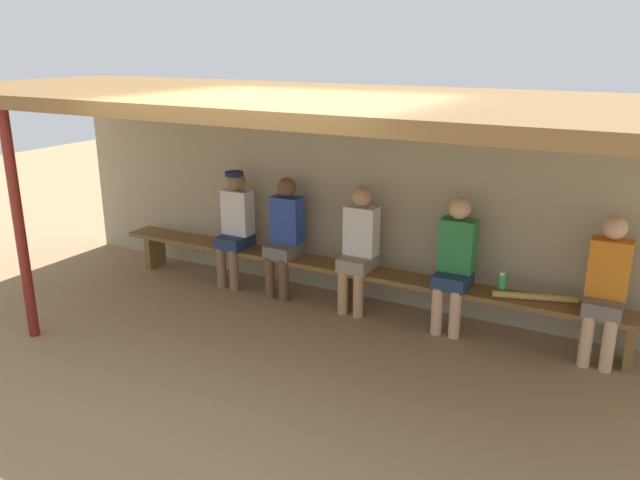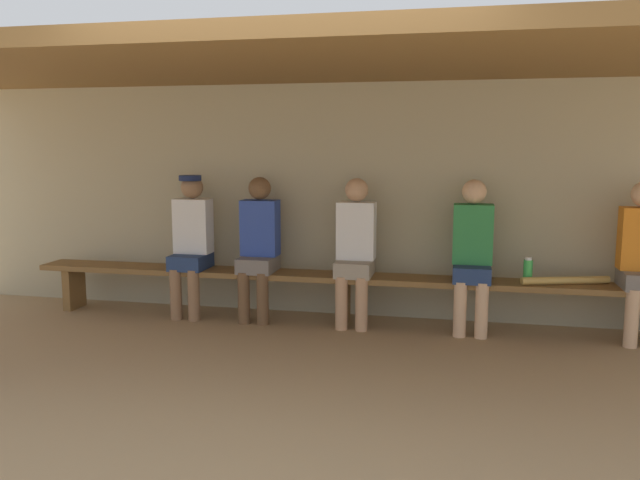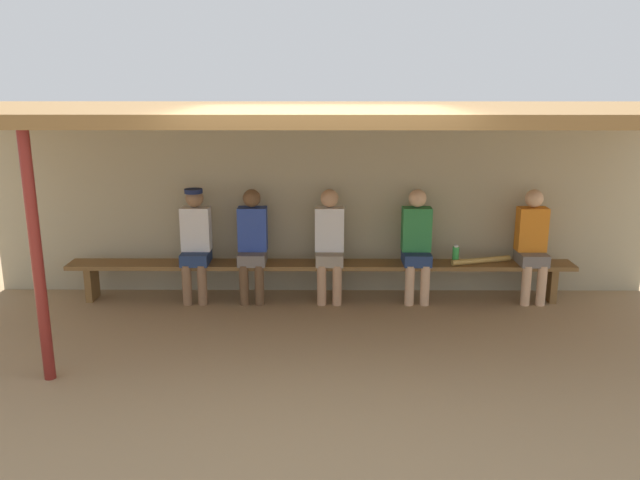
% 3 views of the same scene
% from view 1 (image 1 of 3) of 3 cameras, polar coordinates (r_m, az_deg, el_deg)
% --- Properties ---
extents(ground_plane, '(24.00, 24.00, 0.00)m').
position_cam_1_polar(ground_plane, '(5.76, -4.37, -11.31)').
color(ground_plane, '#9E7F59').
extents(back_wall, '(8.00, 0.20, 2.20)m').
position_cam_1_polar(back_wall, '(7.02, 4.34, 3.61)').
color(back_wall, tan).
rests_on(back_wall, ground).
extents(dugout_roof, '(8.00, 2.80, 0.12)m').
position_cam_1_polar(dugout_roof, '(5.68, -0.97, 12.30)').
color(dugout_roof, brown).
rests_on(dugout_roof, back_wall).
extents(support_post, '(0.10, 0.10, 2.20)m').
position_cam_1_polar(support_post, '(6.57, -25.21, 1.04)').
color(support_post, maroon).
rests_on(support_post, ground).
extents(bench, '(6.00, 0.36, 0.46)m').
position_cam_1_polar(bench, '(6.83, 2.64, -2.99)').
color(bench, brown).
rests_on(bench, ground).
extents(player_with_sunglasses, '(0.34, 0.42, 1.34)m').
position_cam_1_polar(player_with_sunglasses, '(7.10, -3.17, 0.70)').
color(player_with_sunglasses, slate).
rests_on(player_with_sunglasses, ground).
extents(player_rightmost, '(0.34, 0.42, 1.34)m').
position_cam_1_polar(player_rightmost, '(6.12, 24.17, -3.60)').
color(player_rightmost, slate).
rests_on(player_rightmost, ground).
extents(player_middle, '(0.34, 0.42, 1.34)m').
position_cam_1_polar(player_middle, '(7.46, -7.56, 1.53)').
color(player_middle, navy).
rests_on(player_middle, ground).
extents(player_in_red, '(0.34, 0.42, 1.34)m').
position_cam_1_polar(player_in_red, '(6.34, 11.92, -1.72)').
color(player_in_red, navy).
rests_on(player_in_red, ground).
extents(player_near_post, '(0.34, 0.42, 1.34)m').
position_cam_1_polar(player_near_post, '(6.68, 3.48, -0.37)').
color(player_near_post, gray).
rests_on(player_near_post, ground).
extents(water_bottle_blue, '(0.08, 0.08, 0.22)m').
position_cam_1_polar(water_bottle_blue, '(6.29, 15.91, -3.78)').
color(water_bottle_blue, green).
rests_on(water_bottle_blue, bench).
extents(baseball_bat, '(0.75, 0.28, 0.07)m').
position_cam_1_polar(baseball_bat, '(6.26, 18.57, -4.83)').
color(baseball_bat, tan).
rests_on(baseball_bat, bench).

